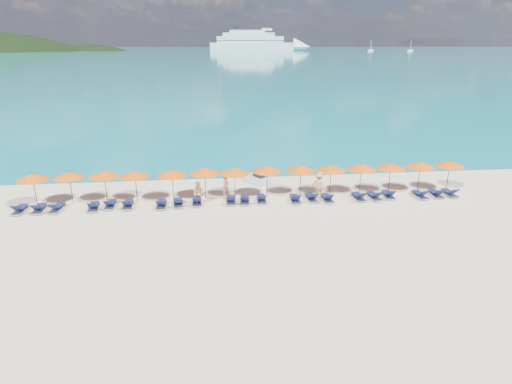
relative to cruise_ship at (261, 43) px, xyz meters
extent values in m
plane|color=beige|center=(-65.89, -555.00, -9.27)|extent=(1400.00, 1400.00, 0.00)
cube|color=#1FA9B2|center=(-65.89, 105.00, -9.26)|extent=(1600.00, 1300.00, 0.01)
ellipsoid|color=black|center=(-215.89, 5.00, -44.27)|extent=(162.00, 126.00, 85.50)
cube|color=silver|center=(-11.24, 1.76, -4.42)|extent=(108.31, 35.63, 9.69)
cone|color=silver|center=(51.95, -8.13, -4.42)|extent=(24.36, 24.36, 21.32)
cube|color=silver|center=(-13.15, 2.06, 4.30)|extent=(86.80, 29.46, 7.75)
cube|color=silver|center=(-15.06, 2.36, 10.11)|extent=(67.54, 24.58, 4.85)
cube|color=silver|center=(-16.98, 2.66, 13.99)|extent=(46.03, 18.41, 3.39)
cube|color=black|center=(-13.15, 2.06, 2.85)|extent=(87.88, 29.82, 0.87)
cube|color=black|center=(-13.15, 2.06, 6.24)|extent=(85.71, 29.10, 0.87)
cylinder|color=black|center=(-30.19, 4.72, 17.87)|extent=(4.26, 4.26, 5.33)
cube|color=silver|center=(132.03, -40.10, -8.36)|extent=(6.82, 2.27, 1.82)
cylinder|color=silver|center=(132.03, -40.10, -2.45)|extent=(0.41, 0.41, 11.36)
cube|color=silver|center=(173.19, -61.66, -8.35)|extent=(6.85, 2.28, 1.83)
cylinder|color=silver|center=(173.19, -61.66, -2.42)|extent=(0.41, 0.41, 11.41)
cube|color=silver|center=(-65.19, -546.50, -8.98)|extent=(1.94, 2.42, 0.53)
cube|color=black|center=(-65.09, -546.67, -8.59)|extent=(0.91, 1.07, 0.34)
cylinder|color=black|center=(-65.49, -546.01, -8.45)|extent=(0.48, 0.32, 0.06)
imported|color=tan|center=(-67.77, -549.78, -8.48)|extent=(0.68, 0.66, 1.57)
imported|color=tan|center=(-69.65, -550.81, -8.45)|extent=(0.91, 0.76, 1.63)
imported|color=tan|center=(-61.23, -550.26, -8.32)|extent=(1.33, 1.14, 1.89)
cylinder|color=black|center=(-80.54, -549.70, -8.17)|extent=(0.05, 0.05, 2.20)
cone|color=#E15409|center=(-80.54, -549.70, -7.25)|extent=(2.10, 2.10, 0.42)
sphere|color=black|center=(-80.54, -549.70, -7.03)|extent=(0.08, 0.08, 0.08)
cylinder|color=black|center=(-78.27, -549.48, -8.17)|extent=(0.05, 0.05, 2.20)
cone|color=#E15409|center=(-78.27, -549.48, -7.25)|extent=(2.10, 2.10, 0.42)
sphere|color=black|center=(-78.27, -549.48, -7.03)|extent=(0.08, 0.08, 0.08)
cylinder|color=black|center=(-75.97, -549.50, -8.17)|extent=(0.05, 0.05, 2.20)
cone|color=#E15409|center=(-75.97, -549.50, -7.25)|extent=(2.10, 2.10, 0.42)
sphere|color=black|center=(-75.97, -549.50, -7.03)|extent=(0.08, 0.08, 0.08)
cylinder|color=black|center=(-73.89, -549.75, -8.17)|extent=(0.05, 0.05, 2.20)
cone|color=#E15409|center=(-73.89, -549.75, -7.25)|extent=(2.10, 2.10, 0.42)
sphere|color=black|center=(-73.89, -549.75, -7.03)|extent=(0.08, 0.08, 0.08)
cylinder|color=black|center=(-71.42, -549.76, -8.17)|extent=(0.05, 0.05, 2.20)
cone|color=#E15409|center=(-71.42, -549.76, -7.25)|extent=(2.10, 2.10, 0.42)
sphere|color=black|center=(-71.42, -549.76, -7.03)|extent=(0.08, 0.08, 0.08)
cylinder|color=black|center=(-69.19, -549.52, -8.17)|extent=(0.05, 0.05, 2.20)
cone|color=#E15409|center=(-69.19, -549.52, -7.25)|extent=(2.10, 2.10, 0.42)
sphere|color=black|center=(-69.19, -549.52, -7.03)|extent=(0.08, 0.08, 0.08)
cylinder|color=black|center=(-67.13, -549.74, -8.17)|extent=(0.05, 0.05, 2.20)
cone|color=#E15409|center=(-67.13, -549.74, -7.25)|extent=(2.10, 2.10, 0.42)
sphere|color=black|center=(-67.13, -549.74, -7.03)|extent=(0.08, 0.08, 0.08)
cylinder|color=black|center=(-64.83, -549.47, -8.17)|extent=(0.05, 0.05, 2.20)
cone|color=#E15409|center=(-64.83, -549.47, -7.25)|extent=(2.10, 2.10, 0.42)
sphere|color=black|center=(-64.83, -549.47, -7.03)|extent=(0.08, 0.08, 0.08)
cylinder|color=black|center=(-62.43, -549.57, -8.17)|extent=(0.05, 0.05, 2.20)
cone|color=#E15409|center=(-62.43, -549.57, -7.25)|extent=(2.10, 2.10, 0.42)
sphere|color=black|center=(-62.43, -549.57, -7.03)|extent=(0.08, 0.08, 0.08)
cylinder|color=black|center=(-60.26, -549.70, -8.17)|extent=(0.05, 0.05, 2.20)
cone|color=#E15409|center=(-60.26, -549.70, -7.25)|extent=(2.10, 2.10, 0.42)
sphere|color=black|center=(-60.26, -549.70, -7.03)|extent=(0.08, 0.08, 0.08)
cylinder|color=black|center=(-58.02, -549.64, -8.17)|extent=(0.05, 0.05, 2.20)
cone|color=#E15409|center=(-58.02, -549.64, -7.25)|extent=(2.10, 2.10, 0.42)
sphere|color=black|center=(-58.02, -549.64, -7.03)|extent=(0.08, 0.08, 0.08)
cylinder|color=black|center=(-55.84, -549.66, -8.17)|extent=(0.05, 0.05, 2.20)
cone|color=#E15409|center=(-55.84, -549.66, -7.25)|extent=(2.10, 2.10, 0.42)
sphere|color=black|center=(-55.84, -549.66, -7.03)|extent=(0.08, 0.08, 0.08)
cylinder|color=black|center=(-53.56, -549.61, -8.17)|extent=(0.05, 0.05, 2.20)
cone|color=#E15409|center=(-53.56, -549.61, -7.25)|extent=(2.10, 2.10, 0.42)
sphere|color=black|center=(-53.56, -549.61, -7.03)|extent=(0.08, 0.08, 0.08)
cylinder|color=black|center=(-51.29, -549.59, -8.17)|extent=(0.05, 0.05, 2.20)
cone|color=#E15409|center=(-51.29, -549.59, -7.25)|extent=(2.10, 2.10, 0.42)
sphere|color=black|center=(-51.29, -549.59, -7.03)|extent=(0.08, 0.08, 0.08)
cube|color=silver|center=(-81.15, -550.93, -9.13)|extent=(0.65, 1.71, 0.06)
cube|color=#121B48|center=(-81.16, -550.68, -8.97)|extent=(0.57, 1.11, 0.04)
cube|color=#121B48|center=(-81.14, -551.48, -8.72)|extent=(0.56, 0.55, 0.43)
cube|color=silver|center=(-79.97, -550.92, -9.13)|extent=(0.70, 1.73, 0.06)
cube|color=#121B48|center=(-79.98, -550.67, -8.97)|extent=(0.60, 1.13, 0.04)
cube|color=#121B48|center=(-79.94, -551.47, -8.72)|extent=(0.58, 0.56, 0.43)
cube|color=silver|center=(-78.86, -550.90, -9.13)|extent=(0.78, 1.75, 0.06)
cube|color=#121B48|center=(-78.83, -550.66, -8.97)|extent=(0.65, 1.15, 0.04)
cube|color=#121B48|center=(-78.91, -551.45, -8.72)|extent=(0.60, 0.59, 0.43)
cube|color=silver|center=(-76.53, -550.95, -9.13)|extent=(0.79, 1.75, 0.06)
cube|color=#121B48|center=(-76.55, -550.70, -8.97)|extent=(0.66, 1.15, 0.04)
cube|color=#121B48|center=(-76.47, -551.50, -8.72)|extent=(0.60, 0.59, 0.43)
cube|color=silver|center=(-75.52, -550.64, -9.13)|extent=(0.65, 1.71, 0.06)
cube|color=#121B48|center=(-75.53, -550.39, -8.97)|extent=(0.57, 1.11, 0.04)
cube|color=#121B48|center=(-75.51, -551.19, -8.72)|extent=(0.56, 0.55, 0.43)
cube|color=silver|center=(-74.36, -550.78, -9.13)|extent=(0.70, 1.73, 0.06)
cube|color=#121B48|center=(-74.37, -550.53, -8.97)|extent=(0.60, 1.12, 0.04)
cube|color=#121B48|center=(-74.33, -551.33, -8.72)|extent=(0.57, 0.56, 0.43)
cube|color=silver|center=(-72.13, -550.98, -9.13)|extent=(0.65, 1.71, 0.06)
cube|color=#121B48|center=(-72.14, -550.73, -8.97)|extent=(0.57, 1.11, 0.04)
cube|color=#121B48|center=(-72.12, -551.53, -8.72)|extent=(0.56, 0.55, 0.43)
cube|color=silver|center=(-71.04, -550.79, -9.13)|extent=(0.78, 1.75, 0.06)
cube|color=#121B48|center=(-71.06, -550.54, -8.97)|extent=(0.65, 1.15, 0.04)
cube|color=#121B48|center=(-70.99, -551.33, -8.72)|extent=(0.60, 0.59, 0.43)
cube|color=silver|center=(-69.79, -550.70, -9.13)|extent=(0.66, 1.71, 0.06)
cube|color=#121B48|center=(-69.79, -550.45, -8.97)|extent=(0.57, 1.11, 0.04)
cube|color=#121B48|center=(-69.78, -551.25, -8.72)|extent=(0.56, 0.55, 0.43)
cube|color=silver|center=(-67.49, -550.67, -9.13)|extent=(0.70, 1.73, 0.06)
cube|color=#121B48|center=(-67.47, -550.42, -8.97)|extent=(0.60, 1.13, 0.04)
cube|color=#121B48|center=(-67.51, -551.22, -8.72)|extent=(0.58, 0.56, 0.43)
cube|color=silver|center=(-66.54, -550.74, -9.13)|extent=(0.77, 1.75, 0.06)
cube|color=#121B48|center=(-66.51, -550.49, -8.97)|extent=(0.65, 1.15, 0.04)
cube|color=#121B48|center=(-66.59, -551.29, -8.72)|extent=(0.60, 0.59, 0.43)
cube|color=silver|center=(-65.37, -550.68, -9.13)|extent=(0.69, 1.72, 0.06)
cube|color=#121B48|center=(-65.36, -550.43, -8.97)|extent=(0.59, 1.12, 0.04)
cube|color=#121B48|center=(-65.39, -551.23, -8.72)|extent=(0.57, 0.56, 0.43)
cube|color=silver|center=(-63.05, -550.93, -9.13)|extent=(0.70, 1.73, 0.06)
cube|color=#121B48|center=(-63.04, -550.68, -8.97)|extent=(0.60, 1.12, 0.04)
cube|color=#121B48|center=(-63.08, -551.48, -8.72)|extent=(0.57, 0.56, 0.43)
cube|color=silver|center=(-61.87, -550.77, -9.13)|extent=(0.73, 1.74, 0.06)
cube|color=#121B48|center=(-61.89, -550.52, -8.97)|extent=(0.62, 1.13, 0.04)
cube|color=#121B48|center=(-61.84, -551.31, -8.72)|extent=(0.58, 0.57, 0.43)
cube|color=silver|center=(-60.82, -551.01, -9.13)|extent=(0.63, 1.70, 0.06)
cube|color=#121B48|center=(-60.82, -550.76, -8.97)|extent=(0.56, 1.10, 0.04)
cube|color=#121B48|center=(-60.81, -551.56, -8.72)|extent=(0.55, 0.54, 0.43)
cube|color=silver|center=(-58.55, -550.96, -9.13)|extent=(0.71, 1.73, 0.06)
cube|color=#121B48|center=(-58.57, -550.71, -8.97)|extent=(0.61, 1.13, 0.04)
cube|color=#121B48|center=(-58.52, -551.51, -8.72)|extent=(0.58, 0.57, 0.43)
cube|color=silver|center=(-57.42, -550.95, -9.13)|extent=(0.77, 1.75, 0.06)
cube|color=#121B48|center=(-57.44, -550.70, -8.97)|extent=(0.64, 1.14, 0.04)
cube|color=#121B48|center=(-57.37, -551.49, -8.72)|extent=(0.59, 0.58, 0.43)
cube|color=silver|center=(-56.31, -550.77, -9.13)|extent=(0.77, 1.75, 0.06)
cube|color=#121B48|center=(-56.29, -550.52, -8.97)|extent=(0.65, 1.15, 0.04)
cube|color=#121B48|center=(-56.36, -551.32, -8.72)|extent=(0.60, 0.58, 0.43)
cube|color=silver|center=(-54.08, -551.00, -9.13)|extent=(0.67, 1.72, 0.06)
cube|color=#121B48|center=(-54.08, -550.75, -8.97)|extent=(0.58, 1.11, 0.04)
cube|color=#121B48|center=(-54.06, -551.55, -8.72)|extent=(0.56, 0.55, 0.43)
cube|color=silver|center=(-52.85, -550.93, -9.13)|extent=(0.72, 1.73, 0.06)
cube|color=#121B48|center=(-52.83, -550.68, -8.97)|extent=(0.61, 1.13, 0.04)
cube|color=#121B48|center=(-52.88, -551.48, -8.72)|extent=(0.58, 0.57, 0.43)
cube|color=silver|center=(-51.80, -550.90, -9.13)|extent=(0.68, 1.72, 0.06)
cube|color=#121B48|center=(-51.81, -550.65, -8.97)|extent=(0.59, 1.12, 0.04)
cube|color=#121B48|center=(-51.78, -551.45, -8.72)|extent=(0.57, 0.56, 0.43)
camera|label=1|loc=(-68.71, -578.14, 1.17)|focal=30.00mm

